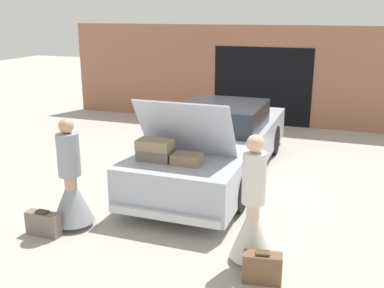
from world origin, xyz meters
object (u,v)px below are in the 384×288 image
suitcase_beside_right_person (262,268)px  suitcase_beside_left_person (43,224)px  car (217,143)px  person_left (71,189)px  person_right (252,218)px

suitcase_beside_right_person → suitcase_beside_left_person: bearing=178.2°
car → suitcase_beside_left_person: car is taller
suitcase_beside_left_person → person_left: bearing=59.7°
person_left → person_right: person_right is taller
person_left → person_right: size_ratio=0.98×
car → person_right: 3.39m
person_left → suitcase_beside_right_person: bearing=87.2°
car → person_right: (1.39, -3.09, -0.00)m
suitcase_beside_left_person → suitcase_beside_right_person: 3.24m
person_right → suitcase_beside_right_person: person_right is taller
person_left → suitcase_beside_right_person: size_ratio=3.41×
suitcase_beside_left_person → car: bearing=64.4°
person_right → suitcase_beside_right_person: 0.64m
person_left → suitcase_beside_left_person: 0.63m
car → suitcase_beside_left_person: size_ratio=10.55×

